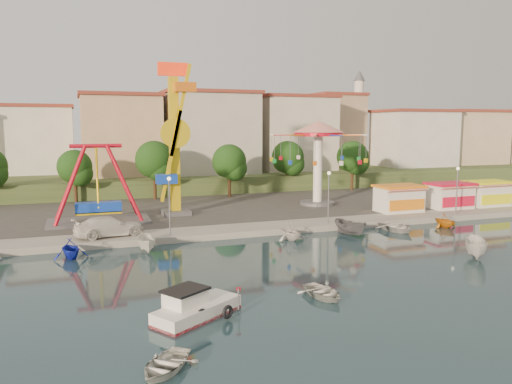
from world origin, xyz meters
name	(u,v)px	position (x,y,z in m)	size (l,w,h in m)	color
ground	(314,272)	(0.00, 0.00, 0.00)	(200.00, 200.00, 0.00)	#122732
quay_deck	(167,180)	(0.00, 62.00, 0.30)	(200.00, 100.00, 0.60)	#9E998E
asphalt_pad	(209,203)	(0.00, 30.00, 0.60)	(90.00, 28.00, 0.01)	#4C4944
hill_terrace	(162,171)	(0.00, 67.00, 1.50)	(200.00, 60.00, 3.00)	#384C26
pirate_ship_ride	(98,186)	(-13.82, 21.20, 4.39)	(10.00, 5.00, 8.00)	#59595E
kamikaze_tower	(176,142)	(-5.47, 22.95, 8.60)	(3.81, 3.10, 16.50)	#59595E
wave_swinger	(318,144)	(12.43, 24.28, 8.20)	(11.60, 11.60, 10.40)	#59595E
booth_left	(399,198)	(18.92, 16.49, 2.16)	(5.40, 3.78, 3.08)	white
booth_mid	(450,195)	(26.10, 16.49, 2.16)	(5.40, 3.78, 3.08)	white
booth_right	(487,193)	(31.79, 16.49, 2.16)	(5.40, 3.78, 3.08)	white
lamp_post_1	(170,208)	(-8.00, 13.00, 3.10)	(0.14, 0.14, 5.00)	#59595E
lamp_post_2	(329,199)	(8.00, 13.00, 3.10)	(0.14, 0.14, 5.00)	#59595E
lamp_post_3	(457,192)	(24.00, 13.00, 3.10)	(0.14, 0.14, 5.00)	#59595E
tree_1	(75,167)	(-16.00, 36.24, 5.20)	(4.35, 4.35, 6.80)	#382314
tree_2	(154,160)	(-6.00, 35.81, 5.92)	(5.02, 5.02, 7.85)	#382314
tree_3	(229,161)	(4.00, 34.36, 5.55)	(4.68, 4.68, 7.32)	#382314
tree_4	(288,157)	(14.00, 37.35, 5.75)	(4.86, 4.86, 7.60)	#382314
tree_5	(353,157)	(24.00, 35.54, 5.71)	(4.83, 4.83, 7.54)	#382314
building_1	(37,146)	(-21.33, 51.38, 7.32)	(12.33, 9.01, 8.63)	silver
building_2	(125,137)	(-8.19, 51.96, 8.62)	(11.95, 9.28, 11.23)	tan
building_3	(213,143)	(5.60, 48.80, 7.60)	(12.59, 10.50, 9.20)	beige
building_4	(281,141)	(19.07, 52.20, 7.62)	(10.75, 9.23, 9.24)	beige
building_5	(351,136)	(32.37, 50.33, 8.61)	(12.77, 10.96, 11.21)	tan
building_6	(410,132)	(44.15, 48.77, 9.18)	(8.23, 8.98, 12.36)	silver
building_7	(442,141)	(56.03, 53.70, 7.38)	(11.59, 10.93, 8.76)	beige
minaret	(358,115)	(36.00, 54.00, 12.55)	(2.80, 2.80, 18.00)	silver
cabin_motorboat	(195,309)	(-9.96, -5.58, 0.48)	(5.39, 4.42, 1.81)	white
rowboat_a	(323,292)	(-1.89, -5.06, 0.34)	(2.34, 3.28, 0.68)	silver
rowboat_b	(165,364)	(-12.50, -11.08, 0.32)	(2.23, 3.13, 0.65)	silver
skiff	(476,248)	(13.74, -0.94, 0.83)	(1.61, 4.29, 1.66)	silver
van	(109,226)	(-13.21, 14.31, 1.48)	(2.47, 6.08, 1.76)	silver
moored_boat_1	(70,248)	(-16.45, 9.80, 0.80)	(2.62, 3.03, 1.60)	#1320AC
moored_boat_2	(147,244)	(-10.52, 9.80, 0.71)	(1.37, 3.65, 1.41)	silver
moored_boat_4	(291,232)	(2.46, 9.80, 0.79)	(2.58, 2.99, 1.58)	silver
moored_boat_5	(350,227)	(8.69, 9.80, 0.75)	(1.46, 3.89, 1.50)	#535257
moored_boat_6	(396,227)	(13.91, 9.80, 0.44)	(3.01, 4.21, 0.87)	silver
moored_boat_7	(445,220)	(19.79, 9.80, 0.72)	(2.37, 2.74, 1.45)	orange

